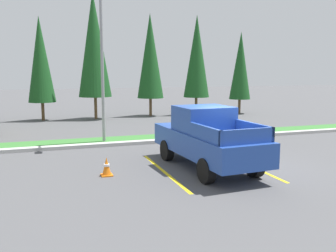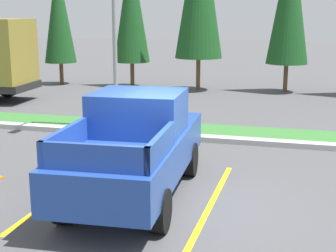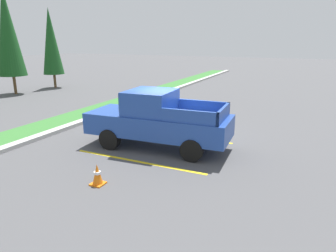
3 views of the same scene
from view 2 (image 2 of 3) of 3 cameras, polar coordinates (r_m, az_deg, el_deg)
ground_plane at (r=9.92m, az=0.76°, el=-8.76°), size 120.00×120.00×0.00m
parking_line_near at (r=10.88m, az=-11.47°, el=-7.03°), size 0.12×4.80×0.01m
parking_line_far at (r=9.94m, az=4.91°, el=-8.75°), size 0.12×4.80×0.01m
curb_strip at (r=14.57m, az=5.72°, el=-1.49°), size 56.00×0.40×0.15m
grass_median at (r=15.64m, az=6.40°, el=-0.70°), size 56.00×1.80×0.06m
pickup_truck_main at (r=10.04m, az=-3.68°, el=-2.28°), size 2.22×5.33×2.10m
cypress_tree_leftmost at (r=26.77m, az=-12.29°, el=12.53°), size 1.63×1.63×6.27m
cypress_tree_left_inner at (r=25.38m, az=-4.19°, el=13.58°), size 1.78×1.78×6.86m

